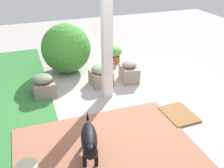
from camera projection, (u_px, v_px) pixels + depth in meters
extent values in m
plane|color=#ACA19F|center=(113.00, 102.00, 4.66)|extent=(12.00, 12.00, 0.00)
cube|color=#9D624B|center=(107.00, 151.00, 3.53)|extent=(1.80, 2.40, 0.02)
cube|color=white|center=(107.00, 37.00, 4.35)|extent=(0.16, 0.16, 2.20)
cube|color=gray|center=(129.00, 74.00, 5.33)|extent=(0.48, 0.37, 0.30)
ellipsoid|color=#987367|center=(129.00, 64.00, 5.23)|extent=(0.29, 0.29, 0.13)
cube|color=gray|center=(101.00, 78.00, 5.18)|extent=(0.43, 0.42, 0.28)
ellipsoid|color=gray|center=(101.00, 69.00, 5.08)|extent=(0.35, 0.35, 0.16)
cube|color=gray|center=(44.00, 88.00, 4.82)|extent=(0.46, 0.41, 0.27)
ellipsoid|color=slate|center=(43.00, 79.00, 4.73)|extent=(0.35, 0.35, 0.16)
sphere|color=#3D852E|center=(66.00, 48.00, 5.56)|extent=(1.04, 1.04, 1.04)
cylinder|color=#C47949|center=(109.00, 67.00, 5.74)|extent=(0.22, 0.22, 0.22)
cylinder|color=#4C8333|center=(108.00, 53.00, 5.59)|extent=(0.12, 0.12, 0.42)
cylinder|color=#9C5034|center=(113.00, 59.00, 6.18)|extent=(0.29, 0.29, 0.17)
ellipsoid|color=#5B9845|center=(113.00, 51.00, 6.08)|extent=(0.39, 0.39, 0.24)
ellipsoid|color=black|center=(89.00, 138.00, 3.32)|extent=(0.64, 0.33, 0.23)
sphere|color=black|center=(90.00, 152.00, 2.97)|extent=(0.17, 0.17, 0.17)
cone|color=black|center=(94.00, 145.00, 2.93)|extent=(0.05, 0.05, 0.07)
cone|color=black|center=(86.00, 146.00, 2.92)|extent=(0.05, 0.05, 0.07)
cylinder|color=black|center=(96.00, 160.00, 3.26)|extent=(0.05, 0.05, 0.18)
cylinder|color=black|center=(85.00, 161.00, 3.25)|extent=(0.05, 0.05, 0.18)
cylinder|color=black|center=(94.00, 140.00, 3.60)|extent=(0.05, 0.05, 0.18)
cylinder|color=black|center=(84.00, 141.00, 3.58)|extent=(0.05, 0.05, 0.18)
cone|color=black|center=(87.00, 116.00, 3.52)|extent=(0.04, 0.04, 0.14)
cube|color=olive|center=(179.00, 114.00, 4.29)|extent=(0.62, 0.47, 0.03)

